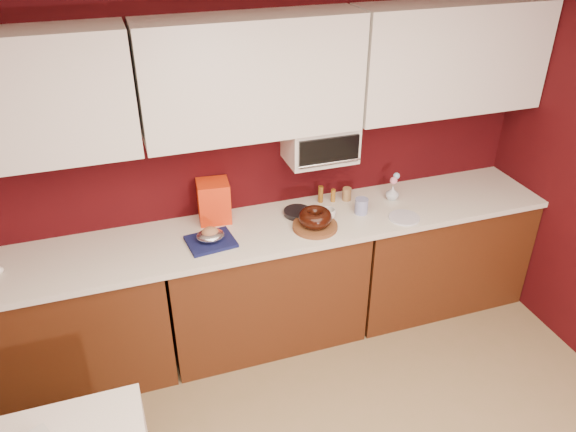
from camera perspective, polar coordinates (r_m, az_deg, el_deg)
The scene contains 28 objects.
ceiling at distance 1.37m, azimuth 20.11°, elevation 15.80°, with size 4.00×4.50×0.02m, color white.
wall_back at distance 3.74m, azimuth -4.08°, elevation 5.71°, with size 4.00×0.02×2.50m, color #3C080B.
base_cabinet_left at distance 3.85m, azimuth -22.19°, elevation -10.47°, with size 1.31×0.58×0.86m, color #4C240F.
base_cabinet_center at distance 3.90m, azimuth -2.45°, elevation -7.12°, with size 1.31×0.58×0.86m, color #4C240F.
base_cabinet_right at distance 4.39m, azimuth 14.52°, elevation -3.52°, with size 1.31×0.58×0.86m, color #4C240F.
countertop at distance 3.65m, azimuth -2.60°, elevation -1.50°, with size 4.00×0.62×0.04m, color silver.
upper_cabinet_left at distance 3.31m, azimuth -26.93°, elevation 10.36°, with size 1.31×0.33×0.70m, color white.
upper_cabinet_center at distance 3.38m, azimuth -3.70°, elevation 13.89°, with size 1.31×0.33×0.70m, color white.
upper_cabinet_right at distance 3.92m, azimuth 16.12°, elevation 15.15°, with size 1.31×0.33×0.70m, color white.
toaster_oven at distance 3.69m, azimuth 3.26°, elevation 7.52°, with size 0.45×0.30×0.25m, color white.
toaster_oven_door at distance 3.55m, azimuth 4.21°, elevation 6.57°, with size 0.40×0.02×0.18m, color black.
toaster_oven_handle at distance 3.57m, azimuth 4.26°, elevation 5.37°, with size 0.02×0.02×0.42m, color silver.
cake_base at distance 3.63m, azimuth 2.76°, elevation -1.05°, with size 0.29×0.29×0.03m, color brown.
bundt_cake at distance 3.60m, azimuth 2.78°, elevation -0.15°, with size 0.22×0.22×0.09m, color black.
navy_towel at distance 3.51m, azimuth -7.85°, elevation -2.58°, with size 0.28×0.24×0.02m, color #131747.
foil_ham_nest at distance 3.49m, azimuth -7.90°, elevation -1.97°, with size 0.17×0.15×0.06m, color silver.
roasted_ham at distance 3.48m, azimuth -7.93°, elevation -1.63°, with size 0.10×0.09×0.07m, color #A76F4C.
pandoro_box at distance 3.69m, azimuth -7.54°, elevation 1.51°, with size 0.20×0.19×0.28m, color red.
dark_pan at distance 3.78m, azimuth 0.95°, elevation 0.37°, with size 0.19×0.19×0.03m, color black.
coffee_mug at distance 3.71m, azimuth 4.11°, elevation 0.28°, with size 0.08×0.08×0.09m, color white.
blue_jar at distance 3.81m, azimuth 7.46°, elevation 1.01°, with size 0.09×0.09×0.11m, color navy.
flower_vase at distance 4.01m, azimuth 10.57°, elevation 2.39°, with size 0.07×0.07×0.11m, color silver.
flower_pink at distance 3.97m, azimuth 10.69°, elevation 3.57°, with size 0.05×0.05×0.05m, color pink.
flower_blue at distance 3.99m, azimuth 10.96°, elevation 4.03°, with size 0.05×0.05×0.05m, color #94C5EE.
china_plate at distance 3.82m, azimuth 11.72°, elevation -0.16°, with size 0.21×0.21×0.01m, color silver.
amber_bottle at distance 3.94m, azimuth 4.60°, elevation 2.09°, with size 0.03×0.03×0.09m, color #935E1A.
paper_cup at distance 3.96m, azimuth 5.99°, elevation 2.23°, with size 0.06×0.06×0.09m, color olive.
amber_bottle_tall at distance 3.92m, azimuth 3.34°, elevation 2.22°, with size 0.04×0.04×0.12m, color brown.
Camera 1 is at (-0.83, -1.05, 2.80)m, focal length 35.00 mm.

